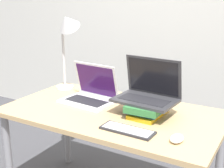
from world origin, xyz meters
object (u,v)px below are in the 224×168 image
at_px(mouse, 177,138).
at_px(wireless_keyboard, 127,130).
at_px(desk_lamp, 67,31).
at_px(laptop_on_books, 148,92).
at_px(laptop_left, 91,94).
at_px(book_stack, 147,109).

bearing_deg(mouse, wireless_keyboard, -176.99).
bearing_deg(wireless_keyboard, desk_lamp, 148.94).
bearing_deg(desk_lamp, wireless_keyboard, -31.06).
bearing_deg(mouse, laptop_on_books, 135.24).
bearing_deg(laptop_on_books, laptop_left, 178.64).
xyz_separation_m(wireless_keyboard, mouse, (0.27, 0.01, 0.01)).
relative_size(laptop_on_books, desk_lamp, 0.64).
xyz_separation_m(laptop_left, laptop_on_books, (0.43, -0.01, 0.09)).
bearing_deg(desk_lamp, mouse, -23.01).
relative_size(book_stack, wireless_keyboard, 0.93).
height_order(laptop_left, mouse, laptop_left).
xyz_separation_m(laptop_left, mouse, (0.72, -0.30, -0.03)).
height_order(laptop_left, laptop_on_books, laptop_on_books).
bearing_deg(book_stack, desk_lamp, 166.28).
xyz_separation_m(book_stack, desk_lamp, (-0.74, 0.18, 0.41)).
distance_m(laptop_left, desk_lamp, 0.51).
bearing_deg(laptop_on_books, desk_lamp, 168.93).
height_order(book_stack, mouse, book_stack).
bearing_deg(wireless_keyboard, laptop_on_books, 93.20).
relative_size(wireless_keyboard, mouse, 3.09).
height_order(wireless_keyboard, desk_lamp, desk_lamp).
bearing_deg(wireless_keyboard, mouse, 3.01).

